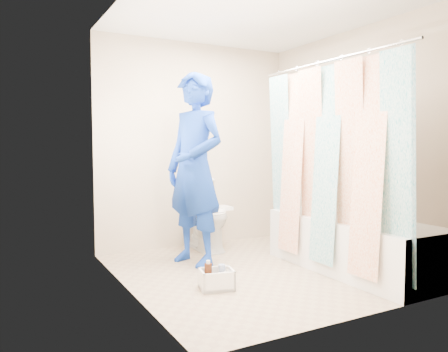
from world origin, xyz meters
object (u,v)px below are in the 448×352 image
toilet (205,213)px  plumber (195,169)px  bathtub (353,243)px  cleaning_caddy (218,280)px

toilet → plumber: (-0.37, -0.53, 0.55)m
toilet → plumber: size_ratio=0.42×
bathtub → cleaning_caddy: (-1.39, 0.13, -0.19)m
bathtub → cleaning_caddy: size_ratio=5.52×
toilet → cleaning_caddy: (-0.54, -1.36, -0.33)m
bathtub → toilet: toilet is taller
bathtub → toilet: bearing=119.5°
bathtub → toilet: 1.72m
bathtub → plumber: 1.69m
bathtub → toilet: size_ratio=2.14×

